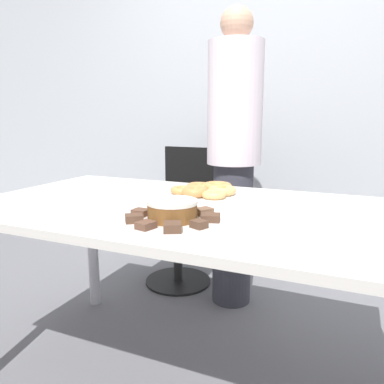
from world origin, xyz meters
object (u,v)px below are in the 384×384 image
at_px(plate_cake, 173,221).
at_px(frosted_cake, 172,210).
at_px(person_standing, 234,154).
at_px(plate_donuts, 207,195).
at_px(office_chair_left, 182,219).
at_px(napkin, 301,210).

height_order(plate_cake, frosted_cake, frosted_cake).
distance_m(person_standing, plate_donuts, 0.60).
bearing_deg(office_chair_left, plate_donuts, -55.87).
height_order(plate_cake, napkin, plate_cake).
relative_size(plate_cake, plate_donuts, 0.90).
relative_size(office_chair_left, napkin, 7.25).
bearing_deg(plate_donuts, person_standing, 96.24).
height_order(person_standing, office_chair_left, person_standing).
bearing_deg(napkin, plate_cake, -137.85).
xyz_separation_m(person_standing, office_chair_left, (-0.40, 0.16, -0.47)).
bearing_deg(plate_donuts, office_chair_left, 122.08).
xyz_separation_m(person_standing, plate_cake, (0.11, -1.01, -0.12)).
height_order(plate_donuts, frosted_cake, frosted_cake).
bearing_deg(plate_donuts, frosted_cake, -83.32).
xyz_separation_m(person_standing, frosted_cake, (0.11, -1.01, -0.09)).
bearing_deg(person_standing, frosted_cake, -83.57).
bearing_deg(office_chair_left, napkin, -42.19).
height_order(office_chair_left, plate_donuts, office_chair_left).
distance_m(frosted_cake, napkin, 0.48).
bearing_deg(frosted_cake, plate_donuts, 96.68).
xyz_separation_m(office_chair_left, plate_donuts, (0.47, -0.75, 0.34)).
relative_size(person_standing, office_chair_left, 1.87).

